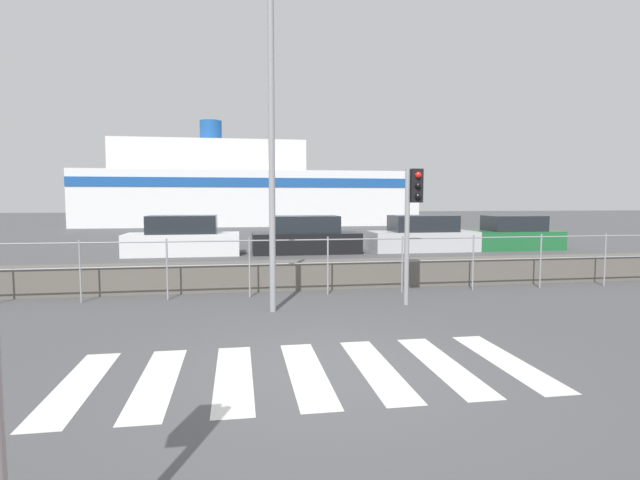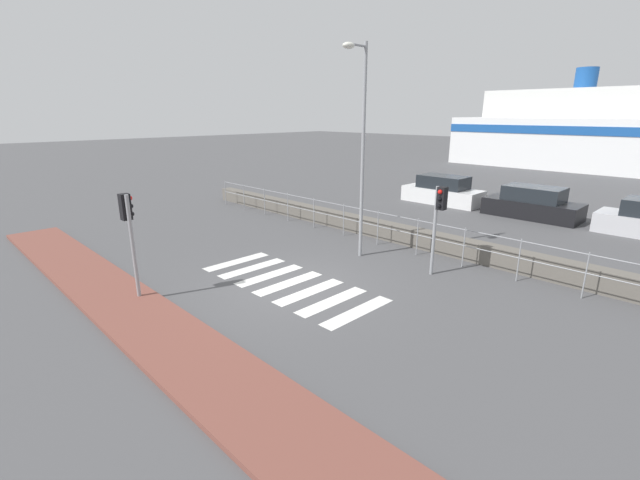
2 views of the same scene
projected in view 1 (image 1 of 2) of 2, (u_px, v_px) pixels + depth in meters
name	position (u px, v px, depth m)	size (l,w,h in m)	color
ground_plane	(330.00, 371.00, 6.29)	(160.00, 160.00, 0.00)	#4C4C4F
crosswalk	(307.00, 372.00, 6.24)	(5.85, 2.40, 0.01)	silver
seawall	(286.00, 275.00, 12.03)	(25.39, 0.55, 0.67)	#605B54
harbor_fence	(289.00, 258.00, 11.13)	(22.89, 0.04, 1.32)	gray
traffic_light_far	(413.00, 205.00, 10.11)	(0.34, 0.32, 2.78)	gray
streetlamp	(272.00, 85.00, 9.13)	(0.32, 1.07, 6.99)	gray
ferry_boat	(243.00, 190.00, 42.52)	(27.15, 8.34, 8.70)	white
parked_car_white	(183.00, 238.00, 19.35)	(4.33, 1.73, 1.54)	silver
parked_car_black	(306.00, 237.00, 20.14)	(4.29, 1.87, 1.50)	black
parked_car_silver	(423.00, 236.00, 20.94)	(4.41, 1.81, 1.49)	#BCBCC1
parked_car_green	(513.00, 235.00, 21.61)	(3.91, 1.77, 1.46)	#1E6633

